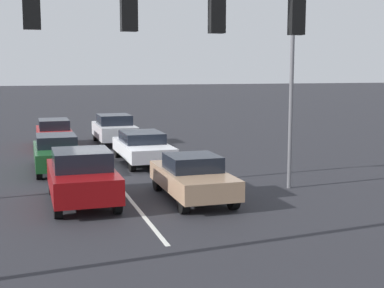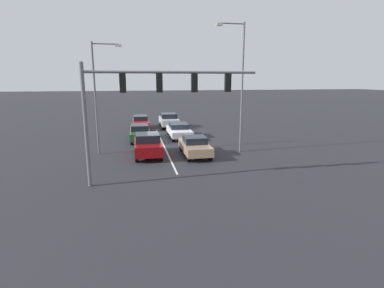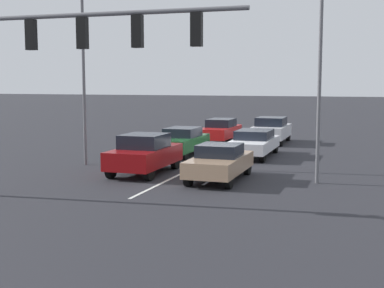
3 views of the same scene
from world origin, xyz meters
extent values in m
plane|color=#28282D|center=(0.00, 0.00, 0.00)|extent=(240.00, 240.00, 0.00)
cube|color=silver|center=(0.00, 1.97, 0.01)|extent=(0.12, 15.94, 0.01)
cube|color=maroon|center=(1.48, 5.25, 0.72)|extent=(1.90, 4.18, 0.74)
cube|color=black|center=(1.48, 5.28, 1.38)|extent=(1.67, 1.89, 0.57)
cube|color=red|center=(0.81, 3.20, 0.91)|extent=(0.24, 0.06, 0.12)
cube|color=red|center=(2.14, 3.20, 0.91)|extent=(0.24, 0.06, 0.12)
cylinder|color=black|center=(0.66, 6.73, 0.35)|extent=(0.22, 0.71, 0.71)
cylinder|color=black|center=(2.30, 6.73, 0.35)|extent=(0.22, 0.71, 0.71)
cylinder|color=black|center=(0.66, 3.76, 0.35)|extent=(0.22, 0.71, 0.71)
cylinder|color=black|center=(2.30, 3.76, 0.35)|extent=(0.22, 0.71, 0.71)
cube|color=tan|center=(-1.91, 5.75, 0.64)|extent=(1.78, 4.25, 0.60)
cube|color=black|center=(-1.91, 5.75, 1.18)|extent=(1.57, 1.63, 0.48)
cube|color=red|center=(-2.53, 3.66, 0.79)|extent=(0.24, 0.06, 0.12)
cube|color=red|center=(-1.28, 3.66, 0.79)|extent=(0.24, 0.06, 0.12)
cylinder|color=black|center=(-2.67, 7.28, 0.34)|extent=(0.22, 0.67, 0.67)
cylinder|color=black|center=(-1.14, 7.28, 0.34)|extent=(0.22, 0.67, 0.67)
cylinder|color=black|center=(-2.67, 4.21, 0.34)|extent=(0.22, 0.67, 0.67)
cylinder|color=black|center=(-1.14, 4.21, 0.34)|extent=(0.22, 0.67, 0.67)
cube|color=#1E5928|center=(1.90, -0.56, 0.64)|extent=(1.76, 4.50, 0.66)
cube|color=black|center=(1.90, -0.74, 1.20)|extent=(1.55, 2.04, 0.47)
cube|color=red|center=(1.28, -2.77, 0.80)|extent=(0.24, 0.06, 0.12)
cube|color=red|center=(2.51, -2.77, 0.80)|extent=(0.24, 0.06, 0.12)
cylinder|color=black|center=(1.15, 1.13, 0.31)|extent=(0.22, 0.61, 0.61)
cylinder|color=black|center=(2.65, 1.13, 0.31)|extent=(0.22, 0.61, 0.61)
cylinder|color=black|center=(1.15, -2.26, 0.31)|extent=(0.22, 0.61, 0.61)
cylinder|color=black|center=(2.65, -2.26, 0.31)|extent=(0.22, 0.61, 0.61)
cube|color=silver|center=(-1.80, -1.18, 0.62)|extent=(1.91, 4.78, 0.56)
cube|color=black|center=(-1.80, -1.38, 1.13)|extent=(1.68, 2.27, 0.46)
cube|color=red|center=(-2.47, -3.53, 0.76)|extent=(0.24, 0.06, 0.12)
cube|color=red|center=(-1.13, -3.53, 0.76)|extent=(0.24, 0.06, 0.12)
cylinder|color=black|center=(-2.62, 0.62, 0.34)|extent=(0.22, 0.69, 0.69)
cylinder|color=black|center=(-0.97, 0.62, 0.34)|extent=(0.22, 0.69, 0.69)
cylinder|color=black|center=(-2.62, -2.98, 0.34)|extent=(0.22, 0.69, 0.69)
cylinder|color=black|center=(-0.97, -2.98, 0.34)|extent=(0.22, 0.69, 0.69)
cube|color=red|center=(1.64, -7.33, 0.63)|extent=(1.73, 4.62, 0.65)
cube|color=black|center=(1.64, -7.50, 1.21)|extent=(1.52, 2.21, 0.51)
cube|color=red|center=(1.04, -9.60, 0.79)|extent=(0.24, 0.06, 0.12)
cube|color=red|center=(2.25, -9.60, 0.79)|extent=(0.24, 0.06, 0.12)
cylinder|color=black|center=(0.91, -5.57, 0.30)|extent=(0.22, 0.60, 0.60)
cylinder|color=black|center=(2.38, -5.57, 0.30)|extent=(0.22, 0.60, 0.60)
cylinder|color=black|center=(0.91, -9.09, 0.30)|extent=(0.22, 0.60, 0.60)
cylinder|color=black|center=(2.38, -9.09, 0.30)|extent=(0.22, 0.60, 0.60)
cube|color=silver|center=(-1.57, -7.65, 0.72)|extent=(1.93, 4.31, 0.75)
cube|color=black|center=(-1.57, -7.56, 1.36)|extent=(1.70, 2.09, 0.53)
cube|color=red|center=(-2.25, -9.77, 0.91)|extent=(0.24, 0.06, 0.12)
cube|color=red|center=(-0.90, -9.77, 0.91)|extent=(0.24, 0.06, 0.12)
cylinder|color=black|center=(-2.41, -6.10, 0.35)|extent=(0.22, 0.69, 0.69)
cylinder|color=black|center=(-0.74, -6.10, 0.35)|extent=(0.22, 0.69, 0.69)
cylinder|color=black|center=(-2.41, -9.21, 0.35)|extent=(0.22, 0.69, 0.69)
cylinder|color=black|center=(-0.74, -9.21, 0.35)|extent=(0.22, 0.69, 0.69)
cube|color=black|center=(-2.63, 10.94, 5.29)|extent=(0.32, 0.22, 0.95)
sphere|color=red|center=(-2.63, 10.78, 5.57)|extent=(0.20, 0.20, 0.20)
sphere|color=#4C420C|center=(-2.63, 10.78, 5.29)|extent=(0.20, 0.20, 0.20)
sphere|color=#0A3814|center=(-2.63, 10.78, 5.00)|extent=(0.20, 0.20, 0.20)
cube|color=black|center=(-0.80, 10.94, 5.29)|extent=(0.32, 0.22, 0.95)
sphere|color=#4C420C|center=(-0.80, 10.78, 5.29)|extent=(0.20, 0.20, 0.20)
sphere|color=#0A3814|center=(-0.80, 10.78, 5.00)|extent=(0.20, 0.20, 0.20)
cube|color=black|center=(1.03, 10.94, 5.29)|extent=(0.32, 0.22, 0.95)
sphere|color=#4C420C|center=(1.03, 10.78, 5.29)|extent=(0.20, 0.20, 0.20)
sphere|color=#0A3814|center=(1.03, 10.78, 5.00)|extent=(0.20, 0.20, 0.20)
cube|color=black|center=(2.85, 10.94, 5.29)|extent=(0.32, 0.22, 0.95)
sphere|color=#4C420C|center=(2.85, 10.78, 5.29)|extent=(0.20, 0.20, 0.20)
sphere|color=#0A3814|center=(2.85, 10.78, 5.00)|extent=(0.20, 0.20, 0.20)
cylinder|color=slate|center=(-5.57, 5.22, 4.73)|extent=(0.14, 0.14, 9.45)
camera|label=1|loc=(3.03, 21.50, 4.07)|focal=50.00mm
camera|label=2|loc=(2.38, 26.56, 5.50)|focal=28.00mm
camera|label=3|loc=(-7.35, 25.58, 3.81)|focal=50.00mm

